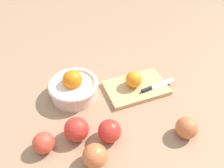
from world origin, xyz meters
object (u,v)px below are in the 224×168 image
object	(u,v)px
apple_front_left_2	(44,143)
apple_front_left	(110,131)
bowl	(74,87)
apple_front_left_3	(77,129)
apple_front_right	(187,128)
apple_front_left_4	(95,156)
orange_on_board	(134,79)
knife	(153,87)
cutting_board	(136,88)

from	to	relation	value
apple_front_left_2	apple_front_left	bearing A→B (deg)	-7.31
bowl	apple_front_left_3	size ratio (longest dim) A/B	2.36
apple_front_right	apple_front_left_4	bearing A→B (deg)	-179.89
apple_front_left	apple_front_left_2	size ratio (longest dim) A/B	1.11
bowl	orange_on_board	world-z (taller)	bowl
knife	apple_front_left_4	size ratio (longest dim) A/B	2.08
cutting_board	apple_front_right	distance (m)	0.26
apple_front_left_2	apple_front_left_3	world-z (taller)	apple_front_left_3
apple_front_left	apple_front_right	bearing A→B (deg)	-15.59
knife	apple_front_left_4	distance (m)	0.38
bowl	apple_front_left_3	xyz separation A→B (m)	(-0.03, -0.19, -0.00)
knife	cutting_board	bearing A→B (deg)	153.26
orange_on_board	knife	size ratio (longest dim) A/B	0.42
apple_front_right	apple_front_left_2	size ratio (longest dim) A/B	1.06
cutting_board	apple_front_left_4	distance (m)	0.35
cutting_board	apple_front_left_3	world-z (taller)	apple_front_left_3
apple_front_right	apple_front_left_2	distance (m)	0.46
apple_front_right	apple_front_left_2	xyz separation A→B (m)	(-0.45, 0.09, -0.00)
apple_front_left	bowl	bearing A→B (deg)	106.71
cutting_board	apple_front_left_4	xyz separation A→B (m)	(-0.24, -0.25, 0.03)
knife	apple_front_left_2	xyz separation A→B (m)	(-0.44, -0.13, 0.01)
orange_on_board	apple_front_left_2	xyz separation A→B (m)	(-0.37, -0.17, -0.02)
bowl	apple_front_left	bearing A→B (deg)	-73.29
apple_front_left_4	orange_on_board	bearing A→B (deg)	48.31
apple_front_left_2	apple_front_left_3	size ratio (longest dim) A/B	0.85
bowl	apple_front_left_4	distance (m)	0.30
apple_front_left	apple_front_left_4	bearing A→B (deg)	-134.97
cutting_board	apple_front_left	xyz separation A→B (m)	(-0.17, -0.18, 0.03)
knife	apple_front_right	size ratio (longest dim) A/B	2.13
cutting_board	orange_on_board	distance (m)	0.04
cutting_board	apple_front_left	world-z (taller)	apple_front_left
cutting_board	apple_front_left_2	xyz separation A→B (m)	(-0.38, -0.16, 0.03)
bowl	orange_on_board	size ratio (longest dim) A/B	2.93
bowl	orange_on_board	distance (m)	0.24
bowl	apple_front_left_4	bearing A→B (deg)	-89.77
orange_on_board	apple_front_left_2	distance (m)	0.40
knife	apple_front_left_3	distance (m)	0.35
apple_front_left_3	apple_front_left_4	size ratio (longest dim) A/B	1.09
orange_on_board	apple_front_left_3	world-z (taller)	orange_on_board
apple_front_left_3	cutting_board	bearing A→B (deg)	28.09
apple_front_left_3	orange_on_board	bearing A→B (deg)	30.23
cutting_board	apple_front_left_3	distance (m)	0.31
knife	apple_front_left_2	size ratio (longest dim) A/B	2.26
knife	apple_front_right	bearing A→B (deg)	-87.92
cutting_board	apple_front_right	world-z (taller)	apple_front_right
apple_front_right	apple_front_left_3	distance (m)	0.36
orange_on_board	apple_front_right	size ratio (longest dim) A/B	0.89
apple_front_left	cutting_board	bearing A→B (deg)	46.71
apple_front_left	apple_front_left_4	size ratio (longest dim) A/B	1.03
apple_front_left	knife	bearing A→B (deg)	33.23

